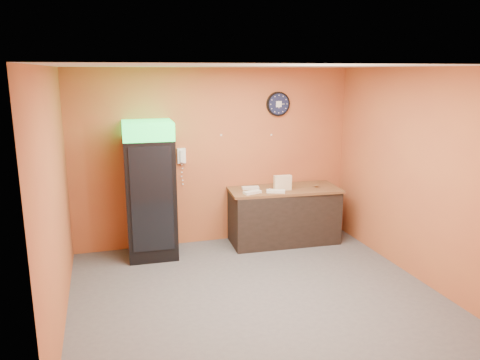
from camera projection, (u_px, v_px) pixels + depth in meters
name	position (u px, v px, depth m)	size (l,w,h in m)	color
floor	(254.00, 293.00, 5.93)	(4.50, 4.50, 0.00)	#47474C
back_wall	(215.00, 157.00, 7.48)	(4.50, 0.02, 2.80)	#B56033
left_wall	(55.00, 200.00, 4.98)	(0.02, 4.00, 2.80)	#B56033
right_wall	(414.00, 174.00, 6.24)	(0.02, 4.00, 2.80)	#B56033
ceiling	(256.00, 66.00, 5.29)	(4.50, 4.00, 0.02)	white
beverage_cooler	(151.00, 192.00, 6.90)	(0.74, 0.75, 2.04)	black
prep_counter	(283.00, 216.00, 7.63)	(1.72, 0.77, 0.86)	black
wall_clock	(278.00, 104.00, 7.56)	(0.39, 0.06, 0.39)	black
wall_phone	(181.00, 156.00, 7.26)	(0.13, 0.11, 0.23)	white
butcher_paper	(284.00, 189.00, 7.53)	(1.78, 0.78, 0.04)	brown
sub_roll_stack	(283.00, 183.00, 7.40)	(0.28, 0.11, 0.23)	beige
wrapped_sandwich_left	(252.00, 192.00, 7.20)	(0.28, 0.11, 0.04)	silver
wrapped_sandwich_mid	(276.00, 191.00, 7.26)	(0.29, 0.11, 0.04)	silver
wrapped_sandwich_right	(250.00, 188.00, 7.48)	(0.27, 0.11, 0.04)	silver
kitchen_tool	(277.00, 187.00, 7.48)	(0.06, 0.06, 0.06)	silver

